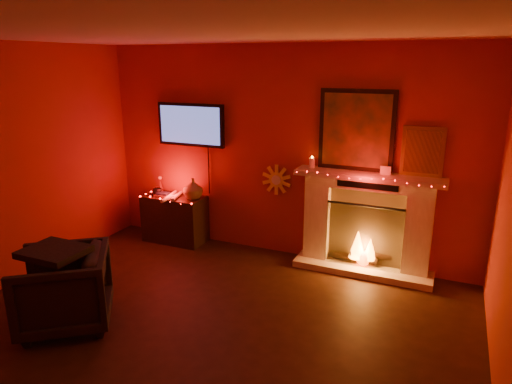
% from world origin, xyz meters
% --- Properties ---
extents(room, '(5.00, 5.00, 5.00)m').
position_xyz_m(room, '(0.00, 0.00, 1.35)').
color(room, black).
rests_on(room, ground).
extents(floor, '(5.00, 5.00, 0.00)m').
position_xyz_m(floor, '(0.00, 0.00, 0.00)').
color(floor, black).
rests_on(floor, ground).
extents(fireplace, '(1.72, 0.40, 2.18)m').
position_xyz_m(fireplace, '(1.14, 2.39, 0.72)').
color(fireplace, beige).
rests_on(fireplace, floor).
extents(tv, '(1.00, 0.07, 1.24)m').
position_xyz_m(tv, '(-1.30, 2.45, 1.65)').
color(tv, black).
rests_on(tv, room).
extents(sunburst_clock, '(0.40, 0.03, 0.40)m').
position_xyz_m(sunburst_clock, '(-0.05, 2.48, 1.00)').
color(sunburst_clock, yellow).
rests_on(sunburst_clock, room).
extents(console_table, '(0.88, 0.56, 0.95)m').
position_xyz_m(console_table, '(-1.48, 2.26, 0.38)').
color(console_table, black).
rests_on(console_table, floor).
extents(armchair, '(1.15, 1.15, 0.76)m').
position_xyz_m(armchair, '(-1.26, -0.01, 0.38)').
color(armchair, black).
rests_on(armchair, floor).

